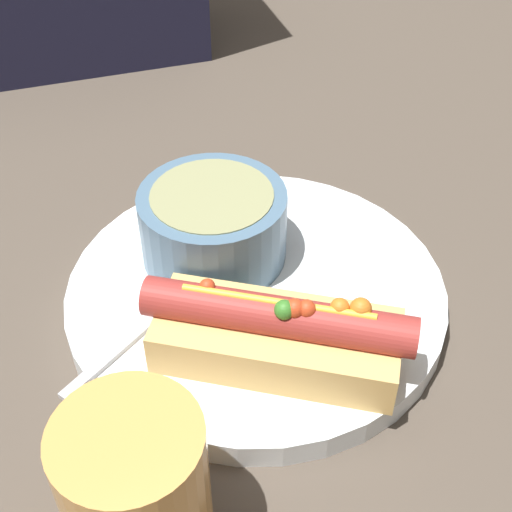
{
  "coord_description": "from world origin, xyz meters",
  "views": [
    {
      "loc": [
        -0.12,
        -0.36,
        0.39
      ],
      "look_at": [
        0.0,
        0.0,
        0.05
      ],
      "focal_mm": 50.0,
      "sensor_mm": 36.0,
      "label": 1
    }
  ],
  "objects": [
    {
      "name": "hot_dog",
      "position": [
        -0.01,
        -0.07,
        0.04
      ],
      "size": [
        0.17,
        0.14,
        0.06
      ],
      "rotation": [
        0.0,
        0.0,
        -0.53
      ],
      "color": "#DBAD60",
      "rests_on": "dinner_plate"
    },
    {
      "name": "spoon",
      "position": [
        -0.05,
        0.01,
        0.02
      ],
      "size": [
        0.14,
        0.11,
        0.01
      ],
      "rotation": [
        0.0,
        0.0,
        0.62
      ],
      "color": "#B7B7BC",
      "rests_on": "dinner_plate"
    },
    {
      "name": "drinking_glass",
      "position": [
        -0.12,
        -0.16,
        0.05
      ],
      "size": [
        0.08,
        0.08,
        0.11
      ],
      "color": "#D8994C",
      "rests_on": "ground_plane"
    },
    {
      "name": "ground_plane",
      "position": [
        0.0,
        0.0,
        0.0
      ],
      "size": [
        4.0,
        4.0,
        0.0
      ],
      "primitive_type": "plane",
      "color": "#4C4238"
    },
    {
      "name": "soup_bowl",
      "position": [
        -0.02,
        0.04,
        0.05
      ],
      "size": [
        0.11,
        0.11,
        0.06
      ],
      "color": "slate",
      "rests_on": "dinner_plate"
    },
    {
      "name": "dinner_plate",
      "position": [
        0.0,
        0.0,
        0.01
      ],
      "size": [
        0.28,
        0.28,
        0.02
      ],
      "color": "white",
      "rests_on": "ground_plane"
    }
  ]
}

